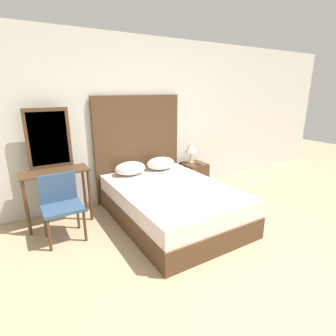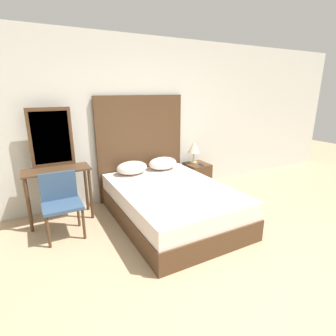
{
  "view_description": "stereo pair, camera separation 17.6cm",
  "coord_description": "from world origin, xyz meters",
  "views": [
    {
      "loc": [
        -1.79,
        -1.37,
        1.86
      ],
      "look_at": [
        0.09,
        1.72,
        0.78
      ],
      "focal_mm": 28.0,
      "sensor_mm": 36.0,
      "label": 1
    },
    {
      "loc": [
        -1.64,
        -1.46,
        1.86
      ],
      "look_at": [
        0.09,
        1.72,
        0.78
      ],
      "focal_mm": 28.0,
      "sensor_mm": 36.0,
      "label": 2
    }
  ],
  "objects": [
    {
      "name": "headboard",
      "position": [
        0.09,
        2.7,
        0.89
      ],
      "size": [
        1.56,
        0.05,
        1.77
      ],
      "color": "#4C331E",
      "rests_on": "ground_plane"
    },
    {
      "name": "phone_on_nightstand",
      "position": [
        1.11,
        2.31,
        0.53
      ],
      "size": [
        0.12,
        0.16,
        0.01
      ],
      "color": "black",
      "rests_on": "nightstand"
    },
    {
      "name": "wall_back",
      "position": [
        0.0,
        2.77,
        1.35
      ],
      "size": [
        10.0,
        0.06,
        2.7
      ],
      "color": "silver",
      "rests_on": "ground_plane"
    },
    {
      "name": "vanity_mirror",
      "position": [
        -1.34,
        2.56,
        1.21
      ],
      "size": [
        0.58,
        0.03,
        0.84
      ],
      "color": "#4C331E",
      "rests_on": "vanity_desk"
    },
    {
      "name": "pillow_right",
      "position": [
        0.38,
        2.43,
        0.63
      ],
      "size": [
        0.51,
        0.38,
        0.21
      ],
      "color": "silver",
      "rests_on": "bed"
    },
    {
      "name": "ground_plane",
      "position": [
        0.0,
        0.0,
        0.0
      ],
      "size": [
        16.0,
        16.0,
        0.0
      ],
      "primitive_type": "plane",
      "color": "tan"
    },
    {
      "name": "bed",
      "position": [
        0.09,
        1.61,
        0.26
      ],
      "size": [
        1.48,
        2.12,
        0.53
      ],
      "color": "#4C331E",
      "rests_on": "ground_plane"
    },
    {
      "name": "chair",
      "position": [
        -1.36,
        1.96,
        0.49
      ],
      "size": [
        0.48,
        0.43,
        0.83
      ],
      "color": "#334C6B",
      "rests_on": "ground_plane"
    },
    {
      "name": "table_lamp",
      "position": [
        1.07,
        2.51,
        0.82
      ],
      "size": [
        0.22,
        0.22,
        0.4
      ],
      "color": "tan",
      "rests_on": "nightstand"
    },
    {
      "name": "vanity_desk",
      "position": [
        -1.34,
        2.39,
        0.62
      ],
      "size": [
        0.9,
        0.4,
        0.79
      ],
      "color": "#4C331E",
      "rests_on": "ground_plane"
    },
    {
      "name": "nightstand",
      "position": [
        1.1,
        2.42,
        0.26
      ],
      "size": [
        0.4,
        0.43,
        0.53
      ],
      "color": "#4C331E",
      "rests_on": "ground_plane"
    },
    {
      "name": "pillow_left",
      "position": [
        -0.19,
        2.43,
        0.63
      ],
      "size": [
        0.51,
        0.38,
        0.21
      ],
      "color": "silver",
      "rests_on": "bed"
    },
    {
      "name": "phone_on_bed",
      "position": [
        0.11,
        1.76,
        0.53
      ],
      "size": [
        0.12,
        0.17,
        0.01
      ],
      "color": "#B7B7BC",
      "rests_on": "bed"
    }
  ]
}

